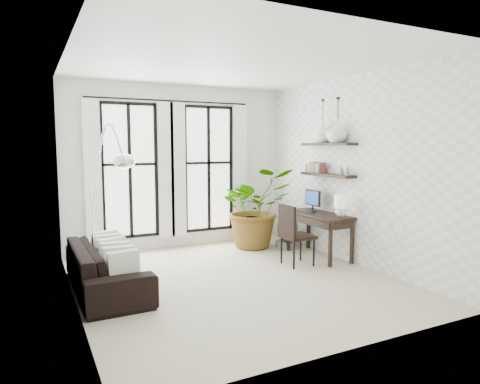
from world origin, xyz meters
TOP-DOWN VIEW (x-y plane):
  - floor at (0.00, 0.00)m, footprint 5.00×5.00m
  - ceiling at (0.00, 0.00)m, footprint 5.00×5.00m
  - wall_left at (-2.25, 0.00)m, footprint 0.00×5.00m
  - wall_right at (2.25, 0.00)m, footprint 0.00×5.00m
  - wall_back at (0.00, 2.50)m, footprint 4.50×0.00m
  - windows at (-0.20, 2.43)m, footprint 3.26×0.13m
  - wall_shelves at (2.11, 0.57)m, footprint 0.25×1.30m
  - sofa at (-1.80, 0.44)m, footprint 0.89×2.22m
  - throw_pillows at (-1.70, 0.44)m, footprint 0.40×1.52m
  - plant at (1.30, 1.76)m, footprint 1.53×1.35m
  - desk at (1.94, 0.49)m, footprint 0.58×1.37m
  - desk_chair at (1.23, 0.28)m, footprint 0.50×0.50m
  - arc_lamp at (-1.69, 0.71)m, footprint 0.73×0.79m
  - buddha at (1.84, 1.38)m, footprint 0.46×0.46m
  - vase_a at (2.11, 0.28)m, footprint 0.37×0.37m
  - vase_b at (2.11, 0.68)m, footprint 0.37×0.37m

SIDE VIEW (x-z plane):
  - floor at x=0.00m, z-range 0.00..0.00m
  - sofa at x=-1.80m, z-range 0.00..0.65m
  - buddha at x=1.84m, z-range -0.07..0.77m
  - throw_pillows at x=-1.70m, z-range 0.30..0.70m
  - desk_chair at x=1.23m, z-range 0.07..1.11m
  - desk at x=1.94m, z-range 0.15..1.35m
  - plant at x=1.30m, z-range 0.00..1.60m
  - windows at x=-0.20m, z-range 0.24..2.88m
  - wall_left at x=-2.25m, z-range -0.90..4.10m
  - wall_right at x=2.25m, z-range -0.90..4.10m
  - wall_back at x=0.00m, z-range -0.65..3.85m
  - wall_shelves at x=2.11m, z-range 1.43..2.03m
  - arc_lamp at x=-1.69m, z-range 0.58..2.93m
  - vase_a at x=2.11m, z-range 2.07..2.46m
  - vase_b at x=2.11m, z-range 2.07..2.46m
  - ceiling at x=0.00m, z-range 3.20..3.20m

